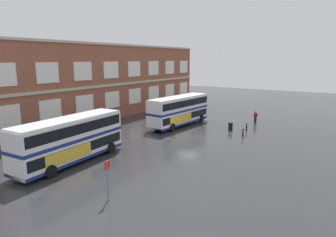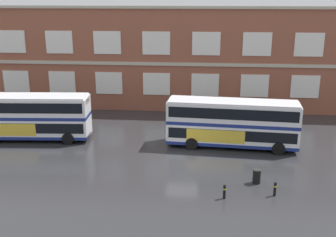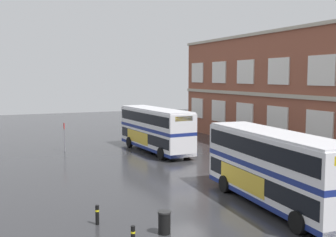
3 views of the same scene
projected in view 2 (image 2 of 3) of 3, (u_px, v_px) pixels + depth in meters
ground_plane at (183, 152)px, 34.71m from camera, size 120.00×120.00×0.00m
brick_terminal_building at (183, 56)px, 48.37m from camera, size 53.07×8.19×11.40m
double_decker_near at (27, 116)px, 37.01m from camera, size 11.15×3.40×4.07m
double_decker_middle at (232, 123)px, 35.22m from camera, size 11.16×3.47×4.07m
station_litter_bin at (257, 176)px, 28.88m from camera, size 0.60×0.60×1.03m
safety_bollard_west at (224, 192)px, 26.71m from camera, size 0.19×0.19×0.95m
safety_bollard_east at (275, 189)px, 27.08m from camera, size 0.19×0.19×0.95m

